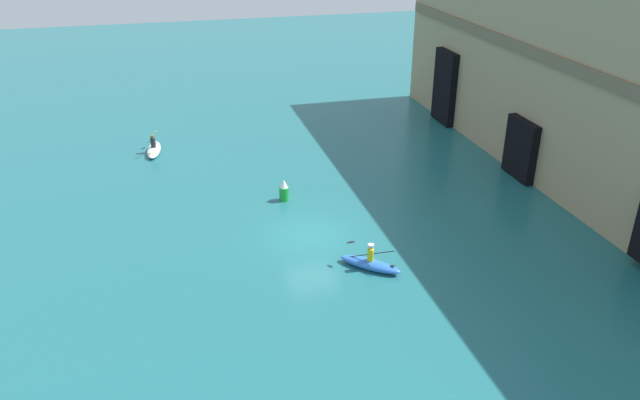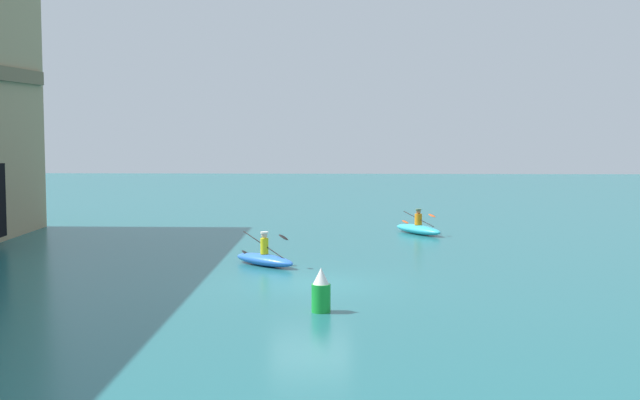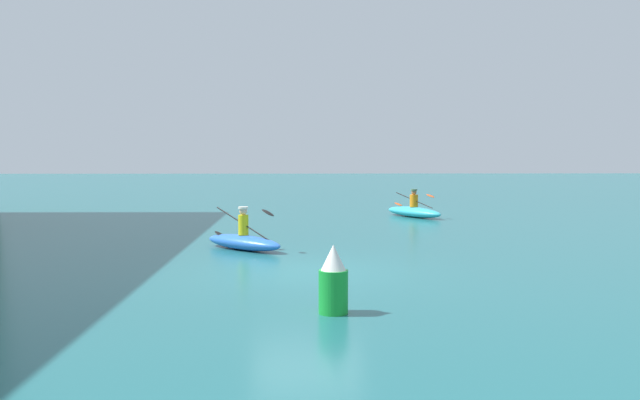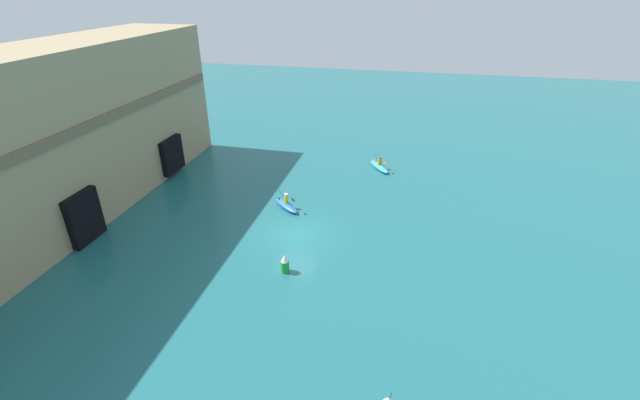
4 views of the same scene
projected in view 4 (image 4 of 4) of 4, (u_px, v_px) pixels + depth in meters
name	position (u px, v px, depth m)	size (l,w,h in m)	color
ground_plane	(296.00, 235.00, 29.15)	(120.00, 120.00, 0.00)	#1E6066
cliff_bluff	(31.00, 149.00, 27.38)	(35.66, 7.09, 11.76)	#9E8966
kayak_blue	(286.00, 205.00, 32.46)	(2.43, 2.57, 1.21)	blue
kayak_cyan	(379.00, 166.00, 39.15)	(3.00, 2.32, 1.15)	#33B2C6
marker_buoy	(285.00, 264.00, 25.26)	(0.51, 0.51, 1.20)	green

